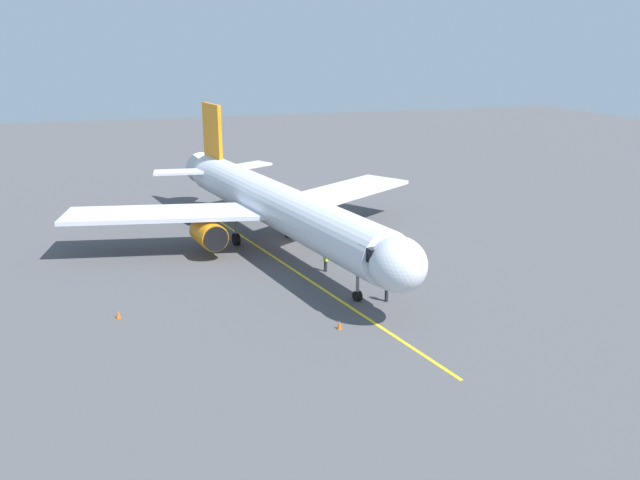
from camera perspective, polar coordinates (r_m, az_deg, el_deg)
ground_plane at (r=59.10m, az=-3.48°, el=-0.26°), size 220.00×220.00×0.00m
apron_lead_in_line at (r=51.72m, az=-2.17°, el=-2.75°), size 7.47×39.38×0.01m
airplane at (r=56.39m, az=-4.04°, el=3.11°), size 34.23×40.17×11.50m
ground_crew_marshaller at (r=45.68m, az=5.89°, el=-4.36°), size 0.29×0.43×1.71m
ground_crew_wing_walker at (r=51.37m, az=0.50°, el=-1.84°), size 0.33×0.45×1.71m
baggage_cart_near_nose at (r=66.57m, az=-10.88°, el=2.01°), size 2.14×2.89×1.27m
safety_cone_nose_left at (r=41.44m, az=1.72°, el=-7.47°), size 0.32×0.32×0.55m
safety_cone_nose_right at (r=44.98m, az=-17.33°, el=-6.26°), size 0.32×0.32×0.55m
safety_cone_wing_port at (r=49.92m, az=5.43°, el=-3.23°), size 0.32×0.32×0.55m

